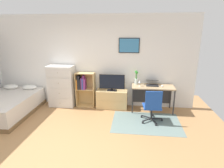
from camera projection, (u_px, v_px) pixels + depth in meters
ground_plane at (66, 150)px, 3.60m from camera, size 7.20×7.20×0.00m
wall_back_with_posters at (92, 61)px, 5.55m from camera, size 6.12×0.09×2.70m
area_rug at (146, 122)px, 4.67m from camera, size 1.70×1.20×0.01m
bed at (7, 105)px, 5.10m from camera, size 1.41×2.02×0.64m
dresser at (62, 86)px, 5.59m from camera, size 0.75×0.46×1.25m
bookshelf at (84, 87)px, 5.58m from camera, size 0.56×0.30×1.04m
tv_stand at (112, 99)px, 5.53m from camera, size 0.91×0.41×0.54m
television at (112, 83)px, 5.37m from camera, size 0.74×0.16×0.48m
desk at (152, 90)px, 5.30m from camera, size 1.17×0.56×0.74m
office_chair at (153, 106)px, 4.56m from camera, size 0.57×0.58×0.86m
laptop at (152, 83)px, 5.28m from camera, size 0.35×0.38×0.15m
computer_mouse at (162, 86)px, 5.14m from camera, size 0.06×0.10×0.03m
bamboo_vase at (136, 77)px, 5.33m from camera, size 0.10×0.11×0.40m
wine_glass at (140, 82)px, 5.13m from camera, size 0.07×0.07×0.18m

